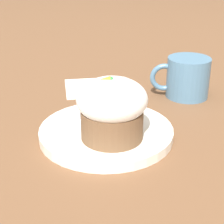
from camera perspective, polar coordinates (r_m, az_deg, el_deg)
name	(u,v)px	position (r m, az deg, el deg)	size (l,w,h in m)	color
ground_plane	(106,136)	(0.60, -0.89, -3.75)	(4.00, 4.00, 0.00)	brown
dessert_plate	(106,132)	(0.60, -0.89, -3.10)	(0.21, 0.21, 0.02)	white
carrot_cake	(112,108)	(0.54, 0.00, 0.56)	(0.10, 0.10, 0.10)	brown
spoon	(102,126)	(0.59, -1.52, -2.11)	(0.11, 0.10, 0.01)	#B7B7BC
coffee_cup	(187,77)	(0.75, 11.31, 5.19)	(0.12, 0.08, 0.08)	teal
paper_napkin	(98,87)	(0.80, -2.17, 3.81)	(0.15, 0.14, 0.00)	white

